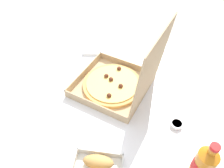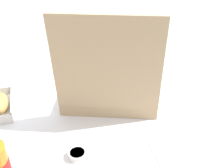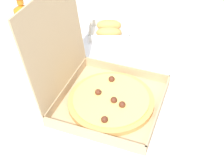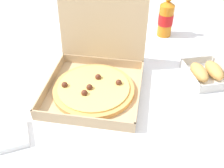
# 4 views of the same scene
# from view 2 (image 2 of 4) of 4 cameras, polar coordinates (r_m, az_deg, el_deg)

# --- Properties ---
(dining_table) EXTENTS (1.17, 1.08, 0.75)m
(dining_table) POSITION_cam_2_polar(r_m,az_deg,el_deg) (1.18, -3.38, -5.57)
(dining_table) COLOR white
(dining_table) RESTS_ON ground_plane
(pizza_box_open) EXTENTS (0.40, 0.44, 0.40)m
(pizza_box_open) POSITION_cam_2_polar(r_m,az_deg,el_deg) (1.11, -0.24, -0.08)
(pizza_box_open) COLOR tan
(pizza_box_open) RESTS_ON dining_table
(paper_menu) EXTENTS (0.24, 0.19, 0.00)m
(paper_menu) POSITION_cam_2_polar(r_m,az_deg,el_deg) (0.93, 15.07, -13.13)
(paper_menu) COLOR white
(paper_menu) RESTS_ON dining_table
(napkin_pile) EXTENTS (0.14, 0.14, 0.02)m
(napkin_pile) POSITION_cam_2_polar(r_m,az_deg,el_deg) (1.39, 9.53, 4.74)
(napkin_pile) COLOR white
(napkin_pile) RESTS_ON dining_table
(dipping_sauce_cup) EXTENTS (0.06, 0.06, 0.02)m
(dipping_sauce_cup) POSITION_cam_2_polar(r_m,az_deg,el_deg) (0.89, -7.12, -14.09)
(dipping_sauce_cup) COLOR white
(dipping_sauce_cup) RESTS_ON dining_table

